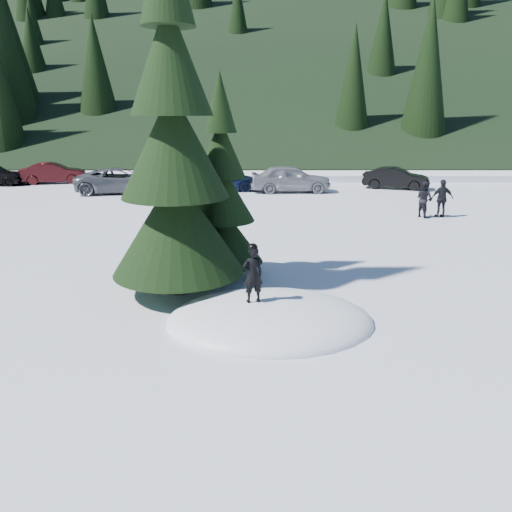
{
  "coord_description": "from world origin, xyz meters",
  "views": [
    {
      "loc": [
        -0.34,
        -9.96,
        4.35
      ],
      "look_at": [
        -0.3,
        1.31,
        1.1
      ],
      "focal_mm": 35.0,
      "sensor_mm": 36.0,
      "label": 1
    }
  ],
  "objects_px": {
    "spruce_tall": "(174,159)",
    "car_1": "(54,173)",
    "adult_1": "(442,199)",
    "car_2": "(121,180)",
    "car_5": "(396,178)",
    "car_4": "(291,178)",
    "adult_0": "(424,199)",
    "spruce_short": "(222,200)",
    "car_3": "(220,179)",
    "child_skier": "(253,274)"
  },
  "relations": [
    {
      "from": "spruce_tall",
      "to": "car_1",
      "type": "height_order",
      "value": "spruce_tall"
    },
    {
      "from": "adult_1",
      "to": "car_2",
      "type": "bearing_deg",
      "value": -27.54
    },
    {
      "from": "spruce_tall",
      "to": "car_5",
      "type": "bearing_deg",
      "value": 59.96
    },
    {
      "from": "car_1",
      "to": "car_4",
      "type": "relative_size",
      "value": 0.88
    },
    {
      "from": "car_1",
      "to": "car_4",
      "type": "bearing_deg",
      "value": -118.58
    },
    {
      "from": "spruce_tall",
      "to": "adult_1",
      "type": "relative_size",
      "value": 5.29
    },
    {
      "from": "adult_0",
      "to": "car_4",
      "type": "xyz_separation_m",
      "value": [
        -5.23,
        7.07,
        -0.01
      ]
    },
    {
      "from": "car_2",
      "to": "spruce_short",
      "type": "bearing_deg",
      "value": -164.38
    },
    {
      "from": "spruce_tall",
      "to": "car_1",
      "type": "distance_m",
      "value": 23.03
    },
    {
      "from": "car_3",
      "to": "spruce_short",
      "type": "bearing_deg",
      "value": 179.93
    },
    {
      "from": "spruce_tall",
      "to": "car_4",
      "type": "relative_size",
      "value": 1.91
    },
    {
      "from": "spruce_tall",
      "to": "car_5",
      "type": "relative_size",
      "value": 2.26
    },
    {
      "from": "car_2",
      "to": "adult_0",
      "type": "bearing_deg",
      "value": -123.13
    },
    {
      "from": "car_5",
      "to": "child_skier",
      "type": "bearing_deg",
      "value": 175.94
    },
    {
      "from": "car_5",
      "to": "adult_1",
      "type": "bearing_deg",
      "value": -163.07
    },
    {
      "from": "car_3",
      "to": "car_2",
      "type": "bearing_deg",
      "value": 95.15
    },
    {
      "from": "spruce_tall",
      "to": "car_4",
      "type": "distance_m",
      "value": 17.1
    },
    {
      "from": "spruce_short",
      "to": "child_skier",
      "type": "distance_m",
      "value": 3.49
    },
    {
      "from": "spruce_short",
      "to": "car_2",
      "type": "xyz_separation_m",
      "value": [
        -6.57,
        14.76,
        -1.41
      ]
    },
    {
      "from": "spruce_short",
      "to": "car_1",
      "type": "distance_m",
      "value": 22.22
    },
    {
      "from": "spruce_short",
      "to": "child_skier",
      "type": "xyz_separation_m",
      "value": [
        0.83,
        -3.23,
        -1.02
      ]
    },
    {
      "from": "adult_1",
      "to": "car_4",
      "type": "height_order",
      "value": "adult_1"
    },
    {
      "from": "car_3",
      "to": "car_5",
      "type": "xyz_separation_m",
      "value": [
        10.36,
        0.63,
        -0.03
      ]
    },
    {
      "from": "adult_1",
      "to": "car_3",
      "type": "height_order",
      "value": "adult_1"
    },
    {
      "from": "adult_1",
      "to": "car_3",
      "type": "distance_m",
      "value": 12.66
    },
    {
      "from": "child_skier",
      "to": "adult_1",
      "type": "bearing_deg",
      "value": -144.59
    },
    {
      "from": "child_skier",
      "to": "car_1",
      "type": "height_order",
      "value": "child_skier"
    },
    {
      "from": "car_4",
      "to": "car_2",
      "type": "bearing_deg",
      "value": 90.32
    },
    {
      "from": "spruce_short",
      "to": "car_5",
      "type": "relative_size",
      "value": 1.41
    },
    {
      "from": "car_1",
      "to": "car_2",
      "type": "xyz_separation_m",
      "value": [
        5.3,
        -3.96,
        0.04
      ]
    },
    {
      "from": "spruce_short",
      "to": "adult_0",
      "type": "relative_size",
      "value": 3.46
    },
    {
      "from": "adult_1",
      "to": "car_4",
      "type": "xyz_separation_m",
      "value": [
        -5.97,
        7.13,
        -0.04
      ]
    },
    {
      "from": "car_4",
      "to": "car_3",
      "type": "bearing_deg",
      "value": 80.02
    },
    {
      "from": "child_skier",
      "to": "car_1",
      "type": "distance_m",
      "value": 25.37
    },
    {
      "from": "car_3",
      "to": "car_1",
      "type": "bearing_deg",
      "value": 69.87
    },
    {
      "from": "spruce_short",
      "to": "car_2",
      "type": "distance_m",
      "value": 16.22
    },
    {
      "from": "child_skier",
      "to": "car_5",
      "type": "height_order",
      "value": "child_skier"
    },
    {
      "from": "spruce_short",
      "to": "car_4",
      "type": "relative_size",
      "value": 1.19
    },
    {
      "from": "car_4",
      "to": "car_5",
      "type": "height_order",
      "value": "car_4"
    },
    {
      "from": "spruce_tall",
      "to": "adult_0",
      "type": "distance_m",
      "value": 13.34
    },
    {
      "from": "spruce_short",
      "to": "car_2",
      "type": "height_order",
      "value": "spruce_short"
    },
    {
      "from": "spruce_tall",
      "to": "car_2",
      "type": "height_order",
      "value": "spruce_tall"
    },
    {
      "from": "adult_0",
      "to": "car_3",
      "type": "relative_size",
      "value": 0.34
    },
    {
      "from": "spruce_short",
      "to": "adult_1",
      "type": "relative_size",
      "value": 3.3
    },
    {
      "from": "adult_1",
      "to": "car_5",
      "type": "xyz_separation_m",
      "value": [
        0.33,
        8.37,
        -0.19
      ]
    },
    {
      "from": "adult_1",
      "to": "car_1",
      "type": "distance_m",
      "value": 23.41
    },
    {
      "from": "car_1",
      "to": "car_5",
      "type": "height_order",
      "value": "car_1"
    },
    {
      "from": "adult_0",
      "to": "spruce_short",
      "type": "bearing_deg",
      "value": 106.46
    },
    {
      "from": "adult_0",
      "to": "car_3",
      "type": "xyz_separation_m",
      "value": [
        -9.28,
        7.68,
        -0.12
      ]
    },
    {
      "from": "spruce_tall",
      "to": "adult_0",
      "type": "bearing_deg",
      "value": 45.7
    }
  ]
}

